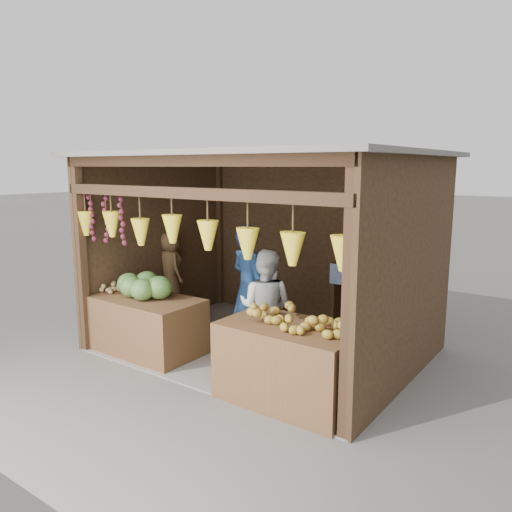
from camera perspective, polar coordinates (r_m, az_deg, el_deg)
The scene contains 12 objects.
ground at distance 7.01m, azimuth 0.75°, elevation -10.53°, with size 80.00×80.00×0.00m, color #514F49.
stall_structure at distance 6.59m, azimuth 0.33°, elevation 3.09°, with size 4.30×3.30×2.66m.
back_shelf at distance 7.36m, azimuth 13.29°, elevation -2.68°, with size 1.25×0.32×1.32m.
counter_left at distance 6.92m, azimuth -12.29°, elevation -7.74°, with size 1.48×0.85×0.76m, color #4C3219.
counter_right at distance 5.42m, azimuth 3.85°, elevation -12.16°, with size 1.46×0.85×0.84m, color #4D3119.
stool at distance 8.21m, azimuth -9.60°, elevation -6.34°, with size 0.35×0.35×0.33m, color black.
man_standing at distance 6.70m, azimuth -0.82°, elevation -3.74°, with size 0.63×0.41×1.73m, color #132949.
woman_standing at distance 6.30m, azimuth 1.10°, elevation -5.87°, with size 0.72×0.56×1.48m, color silver.
vendor_seated at distance 8.03m, azimuth -9.76°, elevation -1.29°, with size 0.56×0.36×1.15m, color brown.
melon_pile at distance 6.85m, azimuth -12.62°, elevation -3.26°, with size 1.00×0.50×0.32m, color #1C4913, non-canonical shape.
tanfruit_pile at distance 7.27m, azimuth -16.01°, elevation -3.40°, with size 0.34×0.40×0.13m, color olive, non-canonical shape.
mango_pile at distance 5.20m, azimuth 4.71°, elevation -6.92°, with size 1.40×0.64×0.22m, color #C95A1A, non-canonical shape.
Camera 1 is at (3.75, -5.38, 2.49)m, focal length 35.00 mm.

